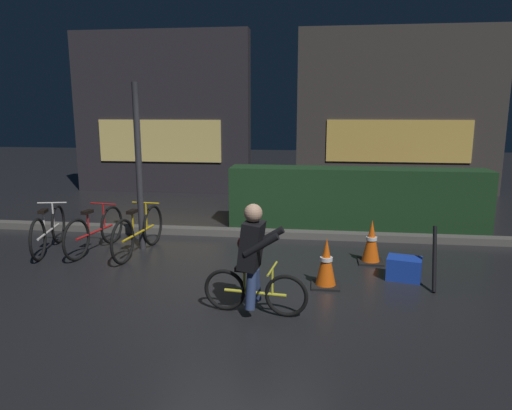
{
  "coord_description": "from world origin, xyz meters",
  "views": [
    {
      "loc": [
        1.05,
        -5.94,
        2.25
      ],
      "look_at": [
        0.2,
        0.6,
        0.9
      ],
      "focal_mm": 33.35,
      "sensor_mm": 36.0,
      "label": 1
    }
  ],
  "objects_px": {
    "parked_bike_leftmost": "(49,230)",
    "parked_bike_center_left": "(139,232)",
    "street_post": "(139,168)",
    "cyclist": "(253,258)",
    "closed_umbrella": "(434,259)",
    "traffic_cone_far": "(371,242)",
    "traffic_cone_near": "(326,263)",
    "parked_bike_left_mid": "(95,231)",
    "blue_crate": "(404,268)"
  },
  "relations": [
    {
      "from": "parked_bike_leftmost",
      "to": "parked_bike_center_left",
      "type": "distance_m",
      "value": 1.47
    },
    {
      "from": "street_post",
      "to": "cyclist",
      "type": "relative_size",
      "value": 2.12
    },
    {
      "from": "parked_bike_center_left",
      "to": "parked_bike_leftmost",
      "type": "bearing_deg",
      "value": 97.95
    },
    {
      "from": "parked_bike_center_left",
      "to": "closed_umbrella",
      "type": "height_order",
      "value": "parked_bike_center_left"
    },
    {
      "from": "traffic_cone_far",
      "to": "street_post",
      "type": "bearing_deg",
      "value": 176.07
    },
    {
      "from": "street_post",
      "to": "traffic_cone_near",
      "type": "xyz_separation_m",
      "value": [
        2.93,
        -1.3,
        -1.01
      ]
    },
    {
      "from": "parked_bike_leftmost",
      "to": "traffic_cone_near",
      "type": "relative_size",
      "value": 2.47
    },
    {
      "from": "parked_bike_leftmost",
      "to": "parked_bike_center_left",
      "type": "height_order",
      "value": "parked_bike_center_left"
    },
    {
      "from": "street_post",
      "to": "parked_bike_leftmost",
      "type": "relative_size",
      "value": 1.66
    },
    {
      "from": "street_post",
      "to": "parked_bike_center_left",
      "type": "distance_m",
      "value": 1.01
    },
    {
      "from": "cyclist",
      "to": "traffic_cone_far",
      "type": "bearing_deg",
      "value": 59.4
    },
    {
      "from": "street_post",
      "to": "parked_bike_leftmost",
      "type": "height_order",
      "value": "street_post"
    },
    {
      "from": "street_post",
      "to": "parked_bike_left_mid",
      "type": "relative_size",
      "value": 1.66
    },
    {
      "from": "parked_bike_center_left",
      "to": "traffic_cone_near",
      "type": "xyz_separation_m",
      "value": [
        2.88,
        -1.04,
        -0.04
      ]
    },
    {
      "from": "parked_bike_center_left",
      "to": "traffic_cone_near",
      "type": "bearing_deg",
      "value": -103.8
    },
    {
      "from": "street_post",
      "to": "traffic_cone_far",
      "type": "relative_size",
      "value": 4.06
    },
    {
      "from": "traffic_cone_near",
      "to": "traffic_cone_far",
      "type": "height_order",
      "value": "traffic_cone_far"
    },
    {
      "from": "parked_bike_center_left",
      "to": "cyclist",
      "type": "relative_size",
      "value": 1.35
    },
    {
      "from": "street_post",
      "to": "parked_bike_center_left",
      "type": "bearing_deg",
      "value": -79.54
    },
    {
      "from": "cyclist",
      "to": "closed_umbrella",
      "type": "xyz_separation_m",
      "value": [
        2.17,
        1.05,
        -0.25
      ]
    },
    {
      "from": "parked_bike_center_left",
      "to": "closed_umbrella",
      "type": "bearing_deg",
      "value": -95.84
    },
    {
      "from": "parked_bike_center_left",
      "to": "cyclist",
      "type": "distance_m",
      "value": 2.84
    },
    {
      "from": "parked_bike_leftmost",
      "to": "traffic_cone_far",
      "type": "distance_m",
      "value": 5.03
    },
    {
      "from": "parked_bike_leftmost",
      "to": "blue_crate",
      "type": "bearing_deg",
      "value": -108.92
    },
    {
      "from": "parked_bike_left_mid",
      "to": "traffic_cone_far",
      "type": "height_order",
      "value": "parked_bike_left_mid"
    },
    {
      "from": "parked_bike_left_mid",
      "to": "traffic_cone_far",
      "type": "relative_size",
      "value": 2.45
    },
    {
      "from": "parked_bike_left_mid",
      "to": "parked_bike_center_left",
      "type": "xyz_separation_m",
      "value": [
        0.74,
        -0.03,
        0.02
      ]
    },
    {
      "from": "traffic_cone_near",
      "to": "closed_umbrella",
      "type": "relative_size",
      "value": 0.76
    },
    {
      "from": "parked_bike_leftmost",
      "to": "traffic_cone_near",
      "type": "distance_m",
      "value": 4.47
    },
    {
      "from": "parked_bike_left_mid",
      "to": "closed_umbrella",
      "type": "height_order",
      "value": "closed_umbrella"
    },
    {
      "from": "parked_bike_leftmost",
      "to": "traffic_cone_far",
      "type": "relative_size",
      "value": 2.45
    },
    {
      "from": "cyclist",
      "to": "closed_umbrella",
      "type": "height_order",
      "value": "cyclist"
    },
    {
      "from": "parked_bike_left_mid",
      "to": "traffic_cone_near",
      "type": "distance_m",
      "value": 3.77
    },
    {
      "from": "traffic_cone_far",
      "to": "cyclist",
      "type": "distance_m",
      "value": 2.47
    },
    {
      "from": "parked_bike_left_mid",
      "to": "cyclist",
      "type": "height_order",
      "value": "cyclist"
    },
    {
      "from": "parked_bike_left_mid",
      "to": "cyclist",
      "type": "relative_size",
      "value": 1.27
    },
    {
      "from": "parked_bike_leftmost",
      "to": "traffic_cone_far",
      "type": "bearing_deg",
      "value": -101.96
    },
    {
      "from": "street_post",
      "to": "closed_umbrella",
      "type": "distance_m",
      "value": 4.54
    },
    {
      "from": "street_post",
      "to": "closed_umbrella",
      "type": "height_order",
      "value": "street_post"
    },
    {
      "from": "closed_umbrella",
      "to": "street_post",
      "type": "bearing_deg",
      "value": 82.52
    },
    {
      "from": "street_post",
      "to": "parked_bike_left_mid",
      "type": "bearing_deg",
      "value": -161.3
    },
    {
      "from": "parked_bike_center_left",
      "to": "closed_umbrella",
      "type": "xyz_separation_m",
      "value": [
        4.24,
        -0.89,
        0.03
      ]
    },
    {
      "from": "traffic_cone_far",
      "to": "blue_crate",
      "type": "bearing_deg",
      "value": -60.75
    },
    {
      "from": "parked_bike_center_left",
      "to": "closed_umbrella",
      "type": "relative_size",
      "value": 1.97
    },
    {
      "from": "parked_bike_center_left",
      "to": "traffic_cone_far",
      "type": "distance_m",
      "value": 3.56
    },
    {
      "from": "parked_bike_left_mid",
      "to": "blue_crate",
      "type": "relative_size",
      "value": 3.61
    },
    {
      "from": "parked_bike_left_mid",
      "to": "traffic_cone_near",
      "type": "height_order",
      "value": "parked_bike_left_mid"
    },
    {
      "from": "traffic_cone_far",
      "to": "parked_bike_leftmost",
      "type": "bearing_deg",
      "value": -179.22
    },
    {
      "from": "blue_crate",
      "to": "closed_umbrella",
      "type": "relative_size",
      "value": 0.52
    },
    {
      "from": "street_post",
      "to": "parked_bike_center_left",
      "type": "height_order",
      "value": "street_post"
    }
  ]
}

